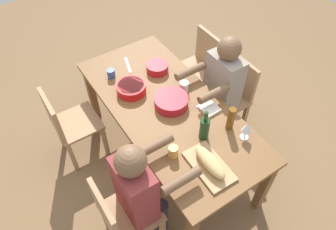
% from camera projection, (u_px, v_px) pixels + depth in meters
% --- Properties ---
extents(ground_plane, '(8.00, 8.00, 0.00)m').
position_uv_depth(ground_plane, '(168.00, 155.00, 3.26)').
color(ground_plane, brown).
extents(dining_table, '(1.92, 0.88, 0.74)m').
position_uv_depth(dining_table, '(168.00, 113.00, 2.76)').
color(dining_table, brown).
rests_on(dining_table, ground_plane).
extents(chair_far_left, '(0.40, 0.40, 0.85)m').
position_uv_depth(chair_far_left, '(121.00, 215.00, 2.33)').
color(chair_far_left, '#A87F56').
rests_on(chair_far_left, ground_plane).
extents(diner_far_left, '(0.41, 0.53, 1.20)m').
position_uv_depth(diner_far_left, '(141.00, 189.00, 2.24)').
color(diner_far_left, '#2D2D38').
rests_on(diner_far_left, ground_plane).
extents(chair_far_right, '(0.40, 0.40, 0.85)m').
position_uv_depth(chair_far_right, '(68.00, 123.00, 2.91)').
color(chair_far_right, '#A87F56').
rests_on(chair_far_right, ground_plane).
extents(chair_near_center, '(0.40, 0.40, 0.85)m').
position_uv_depth(chair_near_center, '(231.00, 93.00, 3.17)').
color(chair_near_center, '#A87F56').
rests_on(chair_near_center, ground_plane).
extents(diner_near_center, '(0.41, 0.53, 1.20)m').
position_uv_depth(diner_near_center, '(220.00, 85.00, 2.94)').
color(diner_near_center, '#2D2D38').
rests_on(diner_near_center, ground_plane).
extents(chair_near_right, '(0.40, 0.40, 0.85)m').
position_uv_depth(chair_near_right, '(200.00, 65.00, 3.46)').
color(chair_near_right, '#A87F56').
rests_on(chair_near_right, ground_plane).
extents(serving_bowl_salad, '(0.21, 0.21, 0.08)m').
position_uv_depth(serving_bowl_salad, '(157.00, 67.00, 2.97)').
color(serving_bowl_salad, '#B21923').
rests_on(serving_bowl_salad, dining_table).
extents(serving_bowl_greens, '(0.29, 0.29, 0.09)m').
position_uv_depth(serving_bowl_greens, '(171.00, 101.00, 2.67)').
color(serving_bowl_greens, '#B21923').
rests_on(serving_bowl_greens, dining_table).
extents(serving_bowl_fruit, '(0.26, 0.26, 0.08)m').
position_uv_depth(serving_bowl_fruit, '(131.00, 88.00, 2.79)').
color(serving_bowl_fruit, red).
rests_on(serving_bowl_fruit, dining_table).
extents(cutting_board, '(0.41, 0.23, 0.02)m').
position_uv_depth(cutting_board, '(209.00, 166.00, 2.30)').
color(cutting_board, tan).
rests_on(cutting_board, dining_table).
extents(bread_loaf, '(0.32, 0.12, 0.09)m').
position_uv_depth(bread_loaf, '(210.00, 162.00, 2.26)').
color(bread_loaf, tan).
rests_on(bread_loaf, cutting_board).
extents(wine_bottle, '(0.08, 0.08, 0.29)m').
position_uv_depth(wine_bottle, '(204.00, 128.00, 2.41)').
color(wine_bottle, '#193819').
rests_on(wine_bottle, dining_table).
extents(beer_bottle, '(0.06, 0.06, 0.22)m').
position_uv_depth(beer_bottle, '(231.00, 119.00, 2.47)').
color(beer_bottle, brown).
rests_on(beer_bottle, dining_table).
extents(wine_glass, '(0.08, 0.08, 0.17)m').
position_uv_depth(wine_glass, '(247.00, 128.00, 2.40)').
color(wine_glass, silver).
rests_on(wine_glass, dining_table).
extents(cup_far_left, '(0.07, 0.07, 0.10)m').
position_uv_depth(cup_far_left, '(173.00, 152.00, 2.33)').
color(cup_far_left, gold).
rests_on(cup_far_left, dining_table).
extents(cup_far_right, '(0.07, 0.07, 0.08)m').
position_uv_depth(cup_far_right, '(111.00, 74.00, 2.92)').
color(cup_far_right, '#334C8C').
rests_on(cup_far_right, dining_table).
extents(cup_near_center, '(0.08, 0.08, 0.10)m').
position_uv_depth(cup_near_center, '(184.00, 87.00, 2.79)').
color(cup_near_center, white).
rests_on(cup_near_center, dining_table).
extents(fork_near_center, '(0.02, 0.17, 0.01)m').
position_uv_depth(fork_near_center, '(204.00, 103.00, 2.72)').
color(fork_near_center, silver).
rests_on(fork_near_center, dining_table).
extents(carving_knife, '(0.23, 0.09, 0.01)m').
position_uv_depth(carving_knife, '(128.00, 65.00, 3.06)').
color(carving_knife, silver).
rests_on(carving_knife, dining_table).
extents(napkin_stack, '(0.15, 0.15, 0.02)m').
position_uv_depth(napkin_stack, '(210.00, 109.00, 2.67)').
color(napkin_stack, white).
rests_on(napkin_stack, dining_table).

